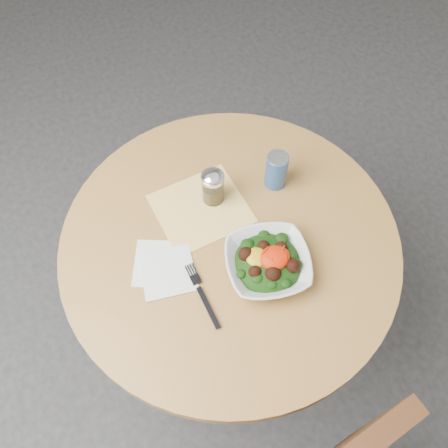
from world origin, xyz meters
name	(u,v)px	position (x,y,z in m)	size (l,w,h in m)	color
ground	(228,332)	(0.00, 0.00, 0.00)	(6.00, 6.00, 0.00)	#2A2A2C
table	(229,272)	(0.00, 0.00, 0.55)	(0.90, 0.90, 0.75)	black
cloth_napkin	(201,209)	(-0.04, 0.12, 0.75)	(0.24, 0.22, 0.00)	#FFB10D
paper_napkins	(164,268)	(-0.19, -0.01, 0.75)	(0.18, 0.20, 0.00)	white
salad_bowl	(268,263)	(0.06, -0.11, 0.78)	(0.25, 0.25, 0.08)	silver
fork	(202,293)	(-0.12, -0.12, 0.76)	(0.03, 0.19, 0.00)	black
spice_shaker	(213,187)	(0.01, 0.14, 0.81)	(0.06, 0.06, 0.11)	silver
beverage_can	(276,170)	(0.19, 0.13, 0.81)	(0.06, 0.06, 0.12)	navy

